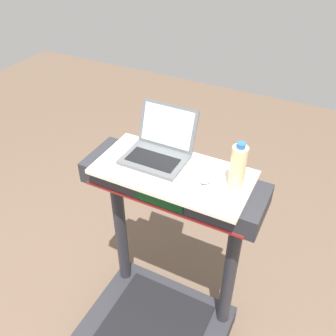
# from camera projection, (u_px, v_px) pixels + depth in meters

# --- Properties ---
(desk_board) EXTENTS (0.74, 0.37, 0.02)m
(desk_board) POSITION_uv_depth(u_px,v_px,m) (173.00, 172.00, 1.73)
(desk_board) COLOR beige
(desk_board) RESTS_ON treadmill_base
(laptop) EXTENTS (0.30, 0.29, 0.22)m
(laptop) POSITION_uv_depth(u_px,v_px,m) (159.00, 148.00, 1.79)
(laptop) COLOR #515459
(laptop) RESTS_ON desk_board
(computer_mouse) EXTENTS (0.07, 0.11, 0.03)m
(computer_mouse) POSITION_uv_depth(u_px,v_px,m) (206.00, 177.00, 1.66)
(computer_mouse) COLOR #B2B2B7
(computer_mouse) RESTS_ON desk_board
(water_bottle) EXTENTS (0.07, 0.07, 0.23)m
(water_bottle) POSITION_uv_depth(u_px,v_px,m) (238.00, 167.00, 1.57)
(water_bottle) COLOR beige
(water_bottle) RESTS_ON desk_board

